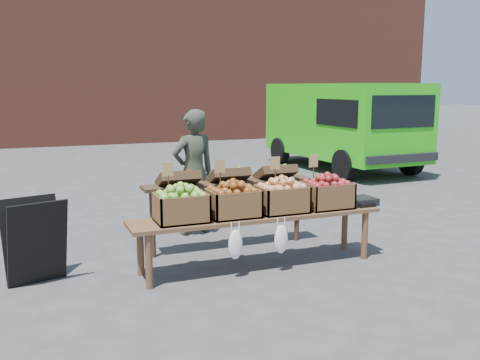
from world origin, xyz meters
name	(u,v)px	position (x,y,z in m)	size (l,w,h in m)	color
ground	(336,262)	(0.00, 0.00, 0.00)	(80.00, 80.00, 0.00)	#414143
delivery_van	(342,127)	(3.68, 5.73, 0.97)	(1.99, 4.35, 1.95)	#24BE13
vendor	(194,172)	(-1.09, 1.67, 0.80)	(0.59, 0.38, 1.61)	#31372A
chalkboard_sign	(35,241)	(-3.03, 0.55, 0.42)	(0.55, 0.31, 0.84)	black
back_table	(229,205)	(-0.91, 0.90, 0.52)	(2.10, 0.44, 1.04)	#382717
display_bench	(258,240)	(-0.85, 0.18, 0.28)	(2.70, 0.56, 0.57)	brown
crate_golden_apples	(181,208)	(-1.68, 0.18, 0.71)	(0.50, 0.40, 0.28)	#5C9C2C
crate_russet_pears	(233,203)	(-1.13, 0.18, 0.71)	(0.50, 0.40, 0.28)	#94481C
crate_red_apples	(282,199)	(-0.58, 0.18, 0.71)	(0.50, 0.40, 0.28)	#B99540
crate_green_apples	(327,195)	(-0.03, 0.18, 0.71)	(0.50, 0.40, 0.28)	maroon
weighing_scale	(359,201)	(0.40, 0.18, 0.61)	(0.34, 0.30, 0.08)	black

